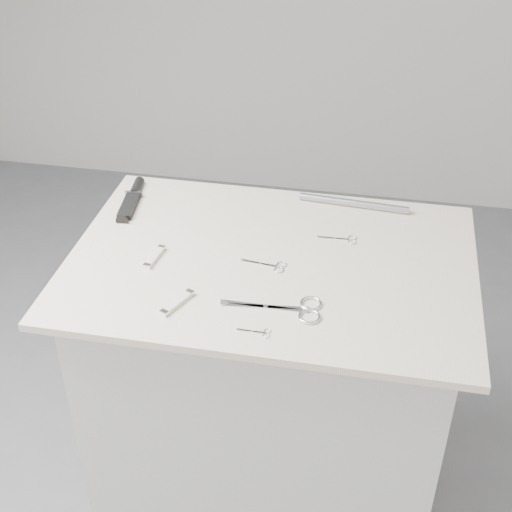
% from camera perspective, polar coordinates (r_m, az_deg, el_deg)
% --- Properties ---
extents(ground, '(4.00, 4.00, 0.01)m').
position_cam_1_polar(ground, '(2.41, 0.94, -18.62)').
color(ground, slate).
rests_on(ground, ground).
extents(plinth, '(0.90, 0.60, 0.90)m').
position_cam_1_polar(plinth, '(2.06, 1.06, -11.05)').
color(plinth, silver).
rests_on(plinth, ground).
extents(display_board, '(1.00, 0.70, 0.02)m').
position_cam_1_polar(display_board, '(1.76, 1.21, -0.55)').
color(display_board, beige).
rests_on(display_board, plinth).
extents(large_shears, '(0.23, 0.10, 0.01)m').
position_cam_1_polar(large_shears, '(1.60, 3.08, -4.24)').
color(large_shears, white).
rests_on(large_shears, display_board).
extents(embroidery_scissors_a, '(0.11, 0.05, 0.00)m').
position_cam_1_polar(embroidery_scissors_a, '(1.73, 1.23, -0.77)').
color(embroidery_scissors_a, white).
rests_on(embroidery_scissors_a, display_board).
extents(embroidery_scissors_b, '(0.10, 0.04, 0.00)m').
position_cam_1_polar(embroidery_scissors_b, '(1.84, 7.04, 1.34)').
color(embroidery_scissors_b, white).
rests_on(embroidery_scissors_b, display_board).
extents(tiny_scissors, '(0.07, 0.03, 0.00)m').
position_cam_1_polar(tiny_scissors, '(1.54, 0.20, -6.13)').
color(tiny_scissors, white).
rests_on(tiny_scissors, display_board).
extents(sheathed_knife, '(0.06, 0.21, 0.03)m').
position_cam_1_polar(sheathed_knife, '(2.03, -9.84, 4.64)').
color(sheathed_knife, black).
rests_on(sheathed_knife, display_board).
extents(pocket_knife_a, '(0.06, 0.10, 0.01)m').
position_cam_1_polar(pocket_knife_a, '(1.62, -6.31, -3.71)').
color(pocket_knife_a, silver).
rests_on(pocket_knife_a, display_board).
extents(pocket_knife_b, '(0.03, 0.10, 0.01)m').
position_cam_1_polar(pocket_knife_b, '(1.77, -8.11, -0.06)').
color(pocket_knife_b, silver).
rests_on(pocket_knife_b, display_board).
extents(metal_rail, '(0.30, 0.04, 0.02)m').
position_cam_1_polar(metal_rail, '(1.99, 7.81, 4.20)').
color(metal_rail, '#96999E').
rests_on(metal_rail, display_board).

